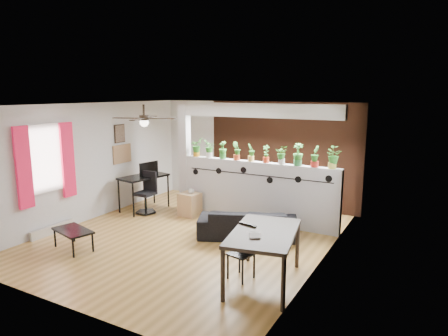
% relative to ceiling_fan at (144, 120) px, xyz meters
% --- Properties ---
extents(room_shell, '(6.30, 7.10, 2.90)m').
position_rel_ceiling_fan_xyz_m(room_shell, '(0.80, 0.30, -1.01)').
color(room_shell, olive).
rests_on(room_shell, ground).
extents(partition_wall, '(3.60, 0.18, 1.35)m').
position_rel_ceiling_fan_xyz_m(partition_wall, '(1.60, 1.80, -1.64)').
color(partition_wall, '#BCBCC1').
rests_on(partition_wall, ground).
extents(ceiling_header, '(3.60, 0.18, 0.30)m').
position_rel_ceiling_fan_xyz_m(ceiling_header, '(1.60, 1.80, 0.14)').
color(ceiling_header, silver).
rests_on(ceiling_header, room_shell).
extents(pier_column, '(0.22, 0.20, 2.60)m').
position_rel_ceiling_fan_xyz_m(pier_column, '(-0.31, 1.80, -1.01)').
color(pier_column, '#BCBCC1').
rests_on(pier_column, ground).
extents(brick_panel, '(3.90, 0.05, 2.60)m').
position_rel_ceiling_fan_xyz_m(brick_panel, '(1.60, 3.27, -1.01)').
color(brick_panel, brown).
rests_on(brick_panel, ground).
extents(vine_decal, '(3.31, 0.01, 0.30)m').
position_rel_ceiling_fan_xyz_m(vine_decal, '(1.60, 1.70, -1.23)').
color(vine_decal, black).
rests_on(vine_decal, partition_wall).
extents(window_assembly, '(0.09, 1.30, 1.55)m').
position_rel_ceiling_fan_xyz_m(window_assembly, '(-1.76, -0.90, -0.81)').
color(window_assembly, white).
rests_on(window_assembly, room_shell).
extents(baseboard_heater, '(0.08, 1.00, 0.18)m').
position_rel_ceiling_fan_xyz_m(baseboard_heater, '(-1.74, -0.90, -2.22)').
color(baseboard_heater, beige).
rests_on(baseboard_heater, ground).
extents(corkboard, '(0.03, 0.60, 0.45)m').
position_rel_ceiling_fan_xyz_m(corkboard, '(-1.78, 1.25, -0.96)').
color(corkboard, '#906845').
rests_on(corkboard, room_shell).
extents(framed_art, '(0.03, 0.34, 0.44)m').
position_rel_ceiling_fan_xyz_m(framed_art, '(-1.78, 1.20, -0.46)').
color(framed_art, '#8C7259').
rests_on(framed_art, room_shell).
extents(ceiling_fan, '(1.19, 1.19, 0.43)m').
position_rel_ceiling_fan_xyz_m(ceiling_fan, '(0.00, 0.00, 0.00)').
color(ceiling_fan, black).
rests_on(ceiling_fan, room_shell).
extents(potted_plant_0, '(0.20, 0.24, 0.42)m').
position_rel_ceiling_fan_xyz_m(potted_plant_0, '(0.02, 1.80, -0.74)').
color(potted_plant_0, orange).
rests_on(potted_plant_0, partition_wall).
extents(potted_plant_1, '(0.21, 0.24, 0.40)m').
position_rel_ceiling_fan_xyz_m(potted_plant_1, '(0.37, 1.80, -0.75)').
color(potted_plant_1, silver).
rests_on(potted_plant_1, partition_wall).
extents(potted_plant_2, '(0.22, 0.19, 0.40)m').
position_rel_ceiling_fan_xyz_m(potted_plant_2, '(0.72, 1.80, -0.75)').
color(potted_plant_2, '#308531').
rests_on(potted_plant_2, partition_wall).
extents(potted_plant_3, '(0.26, 0.25, 0.41)m').
position_rel_ceiling_fan_xyz_m(potted_plant_3, '(1.07, 1.80, -0.75)').
color(potted_plant_3, '#BE421E').
rests_on(potted_plant_3, partition_wall).
extents(potted_plant_4, '(0.22, 0.24, 0.39)m').
position_rel_ceiling_fan_xyz_m(potted_plant_4, '(1.42, 1.80, -0.76)').
color(potted_plant_4, gold).
rests_on(potted_plant_4, partition_wall).
extents(potted_plant_5, '(0.19, 0.15, 0.38)m').
position_rel_ceiling_fan_xyz_m(potted_plant_5, '(1.78, 1.80, -0.76)').
color(potted_plant_5, red).
rests_on(potted_plant_5, partition_wall).
extents(potted_plant_6, '(0.23, 0.21, 0.39)m').
position_rel_ceiling_fan_xyz_m(potted_plant_6, '(2.13, 1.80, -0.76)').
color(potted_plant_6, silver).
rests_on(potted_plant_6, partition_wall).
extents(potted_plant_7, '(0.28, 0.24, 0.46)m').
position_rel_ceiling_fan_xyz_m(potted_plant_7, '(2.48, 1.80, -0.72)').
color(potted_plant_7, '#2F8141').
rests_on(potted_plant_7, partition_wall).
extents(potted_plant_8, '(0.19, 0.24, 0.44)m').
position_rel_ceiling_fan_xyz_m(potted_plant_8, '(2.83, 1.80, -0.73)').
color(potted_plant_8, red).
rests_on(potted_plant_8, partition_wall).
extents(potted_plant_9, '(0.29, 0.27, 0.44)m').
position_rel_ceiling_fan_xyz_m(potted_plant_9, '(3.18, 1.80, -0.73)').
color(potted_plant_9, gold).
rests_on(potted_plant_9, partition_wall).
extents(sofa, '(1.98, 1.40, 0.54)m').
position_rel_ceiling_fan_xyz_m(sofa, '(1.80, 0.86, -2.04)').
color(sofa, black).
rests_on(sofa, ground).
extents(cube_shelf, '(0.48, 0.44, 0.54)m').
position_rel_ceiling_fan_xyz_m(cube_shelf, '(0.03, 1.46, -2.05)').
color(cube_shelf, tan).
rests_on(cube_shelf, ground).
extents(cup, '(0.16, 0.16, 0.10)m').
position_rel_ceiling_fan_xyz_m(cup, '(0.08, 1.46, -1.73)').
color(cup, gray).
rests_on(cup, cube_shelf).
extents(computer_desk, '(0.81, 1.26, 0.85)m').
position_rel_ceiling_fan_xyz_m(computer_desk, '(-1.20, 1.33, -1.55)').
color(computer_desk, black).
rests_on(computer_desk, ground).
extents(monitor, '(0.32, 0.11, 0.18)m').
position_rel_ceiling_fan_xyz_m(monitor, '(-1.20, 1.48, -1.38)').
color(monitor, black).
rests_on(monitor, computer_desk).
extents(office_chair, '(0.51, 0.51, 0.97)m').
position_rel_ceiling_fan_xyz_m(office_chair, '(-0.97, 1.16, -1.89)').
color(office_chair, black).
rests_on(office_chair, ground).
extents(dining_table, '(1.18, 1.64, 0.81)m').
position_rel_ceiling_fan_xyz_m(dining_table, '(2.85, -0.79, -1.59)').
color(dining_table, black).
rests_on(dining_table, ground).
extents(book, '(0.23, 0.26, 0.02)m').
position_rel_ceiling_fan_xyz_m(book, '(2.75, -1.09, -1.49)').
color(book, gray).
rests_on(book, dining_table).
extents(folding_chair, '(0.41, 0.41, 0.84)m').
position_rel_ceiling_fan_xyz_m(folding_chair, '(2.51, -0.75, -1.82)').
color(folding_chair, black).
rests_on(folding_chair, ground).
extents(coffee_table, '(0.89, 0.64, 0.37)m').
position_rel_ceiling_fan_xyz_m(coffee_table, '(-0.71, -1.25, -1.98)').
color(coffee_table, black).
rests_on(coffee_table, ground).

